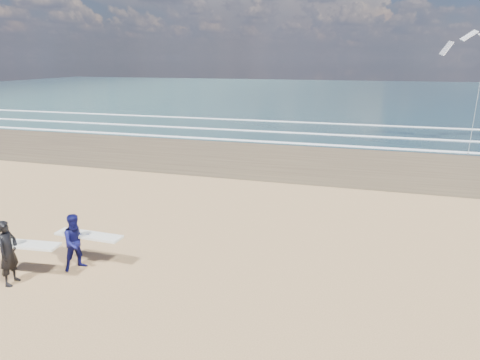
% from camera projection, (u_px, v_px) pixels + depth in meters
% --- Properties ---
extents(ocean, '(220.00, 100.00, 0.02)m').
position_uv_depth(ocean, '(438.00, 96.00, 73.49)').
color(ocean, '#1A3139').
rests_on(ocean, ground).
extents(surfer_near, '(2.24, 1.11, 1.95)m').
position_uv_depth(surfer_near, '(10.00, 252.00, 12.21)').
color(surfer_near, black).
rests_on(surfer_near, ground).
extents(surfer_far, '(2.21, 1.19, 1.79)m').
position_uv_depth(surfer_far, '(77.00, 241.00, 13.10)').
color(surfer_far, '#0B0D42').
rests_on(surfer_far, ground).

